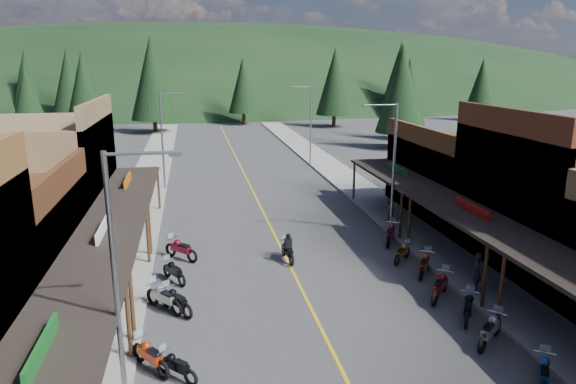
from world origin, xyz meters
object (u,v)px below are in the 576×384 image
shop_east_2 (564,200)px  pine_8 (28,103)px  bike_west_8 (164,296)px  bike_east_5 (490,329)px  bike_east_4 (544,372)px  bike_east_8 (425,263)px  shop_west_3 (38,180)px  pedestrian_east_b (389,209)px  bike_west_9 (174,271)px  bike_west_6 (150,354)px  pedestrian_east_a (476,271)px  streetlight_1 (164,136)px  rider_on_bike (288,249)px  pine_5 (400,74)px  shop_east_3 (465,178)px  pine_2 (152,78)px  bike_east_7 (440,285)px  bike_west_7 (176,300)px  pine_3 (243,85)px  pine_4 (335,81)px  pine_9 (409,92)px  streetlight_2 (392,163)px  bike_east_9 (402,252)px  bike_east_10 (391,233)px  pine_6 (482,84)px  bike_west_5 (176,365)px  pine_1 (69,81)px  bike_east_6 (468,306)px  bike_west_10 (181,248)px  pine_11 (401,89)px

shop_east_2 → pine_8: bearing=133.1°
bike_west_8 → bike_east_5: (12.15, -5.02, -0.02)m
bike_east_4 → bike_east_8: (0.18, 9.22, 0.04)m
shop_west_3 → pedestrian_east_b: shop_west_3 is taller
bike_west_9 → bike_east_4: bike_west_9 is taller
bike_west_6 → pedestrian_east_a: 14.69m
streetlight_1 → pedestrian_east_a: streetlight_1 is taller
bike_east_5 → rider_on_bike: bearing=171.9°
shop_west_3 → pine_5: 77.38m
streetlight_1 → bike_east_4: streetlight_1 is taller
shop_east_3 → rider_on_bike: 15.32m
pine_2 → bike_east_7: (15.86, -58.95, -7.32)m
bike_west_7 → pedestrian_east_a: pedestrian_east_a is taller
pine_3 → bike_east_7: bearing=-88.4°
pine_4 → pine_9: bearing=-68.2°
streetlight_2 → bike_east_9: streetlight_2 is taller
bike_west_8 → bike_east_10: bearing=-13.9°
pine_6 → bike_west_6: bearing=-127.6°
pedestrian_east_b → shop_east_3: bearing=170.4°
shop_east_3 → pine_6: 61.91m
bike_east_8 → bike_west_5: bearing=-116.1°
streetlight_1 → shop_east_3: bearing=-27.3°
pine_1 → bike_west_6: size_ratio=5.84×
pine_8 → bike_east_10: bearing=-49.9°
pine_2 → pedestrian_east_b: size_ratio=8.97×
bike_west_7 → bike_west_9: (-0.18, 3.26, -0.03)m
bike_east_6 → bike_east_10: 9.24m
bike_east_5 → pine_1: bearing=162.0°
pine_8 → bike_east_4: (28.17, -47.55, -5.40)m
pine_2 → pine_9: size_ratio=1.30×
pine_6 → pedestrian_east_a: (-38.22, -64.62, -5.43)m
pine_5 → bike_east_7: bearing=-111.1°
pine_4 → bike_west_10: size_ratio=5.46×
pine_1 → bike_east_8: bearing=-66.0°
bike_east_8 → pine_3: bearing=127.3°
pine_8 → bike_west_5: 48.10m
bike_west_9 → shop_east_3: bearing=-7.2°
bike_west_7 → bike_west_9: bearing=58.0°
pine_4 → bike_east_5: size_ratio=5.62×
pedestrian_east_b → bike_west_6: bearing=24.0°
pine_8 → pedestrian_east_a: bearing=-53.8°
pine_3 → bike_west_6: bearing=-98.5°
streetlight_1 → bike_east_7: bearing=-60.8°
bike_east_6 → bike_east_10: bearing=121.3°
shop_east_2 → pine_11: pine_11 is taller
pine_3 → bike_east_9: pine_3 is taller
pedestrian_east_b → pine_2: bearing=-90.7°
pine_1 → rider_on_bike: (24.02, -65.22, -6.60)m
shop_west_3 → pine_4: 58.27m
bike_west_5 → bike_east_6: bike_east_6 is taller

